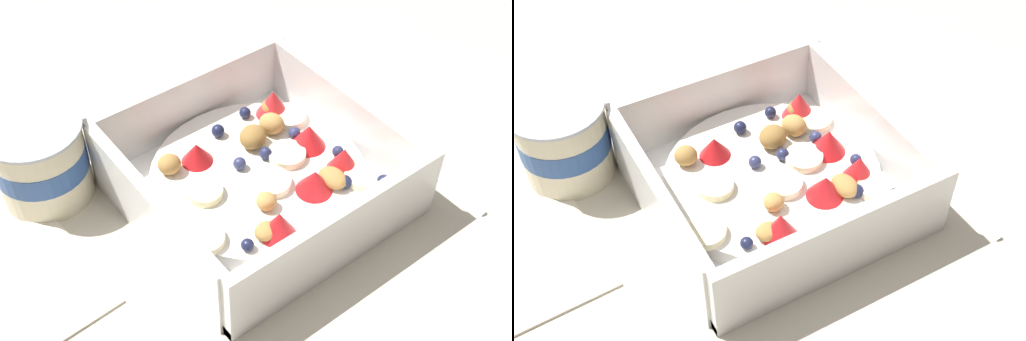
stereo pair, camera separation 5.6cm
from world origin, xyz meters
The scene contains 5 objects.
ground_plane centered at (0.00, 0.00, 0.00)m, with size 2.40×2.40×0.00m, color beige.
fruit_bowl centered at (0.00, 0.02, 0.02)m, with size 0.21×0.21×0.07m.
spoon centered at (0.14, 0.00, 0.00)m, with size 0.03×0.17×0.01m.
yogurt_cup centered at (-0.14, 0.13, 0.04)m, with size 0.08×0.08×0.08m.
folded_napkin centered at (-0.21, 0.05, 0.00)m, with size 0.12×0.12×0.01m, color silver.
Camera 2 is at (-0.20, -0.33, 0.43)m, focal length 47.32 mm.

